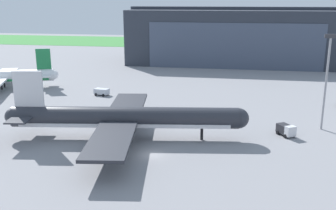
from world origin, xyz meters
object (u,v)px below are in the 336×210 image
Objects in this scene: airliner_near_right at (125,118)px; pushback_tractor at (286,130)px; maintenance_hangar at (235,37)px; apron_light_mast at (327,75)px; fuel_bowser at (102,91)px.

pushback_tractor is (31.18, 7.24, -3.00)m from airliner_near_right.
maintenance_hangar is at bearing 97.02° from pushback_tractor.
apron_light_mast is at bearing 18.01° from airliner_near_right.
maintenance_hangar is 86.27m from apron_light_mast.
airliner_near_right is at bearing -166.94° from pushback_tractor.
fuel_bowser is (-16.24, 33.31, -3.15)m from airliner_near_right.
apron_light_mast is at bearing -77.39° from maintenance_hangar.
maintenance_hangar is 19.22× the size of fuel_bowser.
airliner_near_right is 32.15m from pushback_tractor.
maintenance_hangar is at bearing 102.61° from apron_light_mast.
pushback_tractor is (47.42, -26.07, 0.16)m from fuel_bowser.
apron_light_mast is (38.99, 12.67, 7.28)m from airliner_near_right.
apron_light_mast is (7.81, 5.44, 10.28)m from pushback_tractor.
fuel_bowser is 54.12m from pushback_tractor.
fuel_bowser is 0.23× the size of apron_light_mast.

